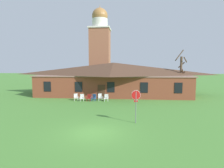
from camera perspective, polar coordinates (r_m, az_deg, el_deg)
name	(u,v)px	position (r m, az deg, el deg)	size (l,w,h in m)	color
ground_plane	(94,132)	(13.91, -5.71, -14.87)	(200.00, 200.00, 0.00)	#477F33
brick_building	(114,78)	(31.43, 0.48, 1.88)	(24.98, 10.40, 5.41)	brown
dome_tower	(100,49)	(46.47, -3.76, 10.99)	(5.18, 5.18, 19.88)	#93563D
stop_sign	(136,100)	(15.57, 7.50, -4.96)	(0.80, 0.18, 2.83)	slate
lawn_chair_by_porch	(76,97)	(26.21, -11.26, -3.99)	(0.79, 0.84, 0.96)	silver
lawn_chair_near_door	(82,97)	(25.66, -9.39, -4.17)	(0.72, 0.76, 0.96)	white
lawn_chair_left_end	(89,97)	(25.48, -7.22, -4.20)	(0.66, 0.69, 0.96)	maroon
lawn_chair_middle	(94,97)	(25.44, -5.72, -4.21)	(0.75, 0.80, 0.96)	#2D5693
lawn_chair_right_end	(100,97)	(25.81, -3.76, -4.04)	(0.75, 0.80, 0.96)	white
lawn_chair_far_side	(106,98)	(25.24, -1.80, -4.26)	(0.66, 0.68, 0.96)	white
bare_tree_beside_building	(181,74)	(31.09, 20.81, 2.92)	(1.84, 1.85, 7.46)	brown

